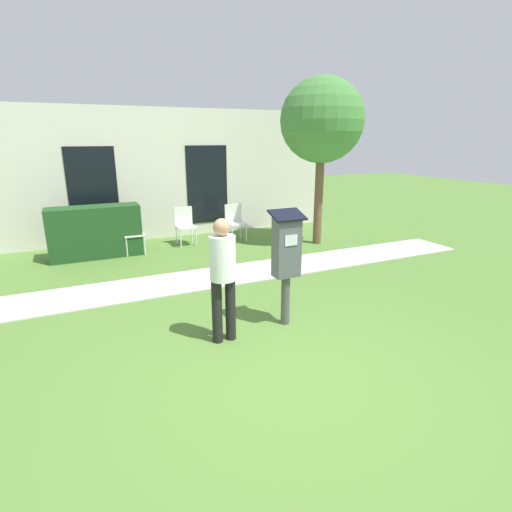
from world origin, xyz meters
TOP-DOWN VIEW (x-y plane):
  - ground_plane at (0.00, 0.00)m, footprint 40.00×40.00m
  - sidewalk at (0.00, 3.38)m, footprint 12.00×1.10m
  - building_facade at (0.00, 6.99)m, footprint 10.00×0.26m
  - parking_meter at (0.59, 1.17)m, footprint 0.44×0.31m
  - person_standing at (-0.34, 1.08)m, footprint 0.32×0.32m
  - outdoor_chair_left at (-0.74, 5.74)m, footprint 0.44×0.44m
  - outdoor_chair_middle at (0.51, 5.98)m, footprint 0.44×0.44m
  - outdoor_chair_right at (1.76, 5.86)m, footprint 0.44×0.44m
  - hedge_row at (-1.51, 5.75)m, footprint 1.87×0.60m
  - tree at (3.45, 4.71)m, footprint 1.90×1.90m

SIDE VIEW (x-z plane):
  - ground_plane at x=0.00m, z-range 0.00..0.00m
  - sidewalk at x=0.00m, z-range 0.00..0.02m
  - outdoor_chair_left at x=-0.74m, z-range 0.08..0.98m
  - outdoor_chair_middle at x=0.51m, z-range 0.08..0.98m
  - outdoor_chair_right at x=1.76m, z-range 0.08..0.98m
  - hedge_row at x=-1.51m, z-range 0.00..1.10m
  - person_standing at x=-0.34m, z-range 0.14..1.72m
  - parking_meter at x=0.59m, z-range 0.22..1.81m
  - building_facade at x=0.00m, z-range 0.00..3.20m
  - tree at x=3.45m, z-range 0.94..4.75m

